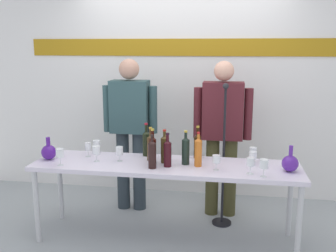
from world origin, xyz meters
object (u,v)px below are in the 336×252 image
wine_bottle_1 (164,148)px  wine_bottle_6 (186,150)px  wine_bottle_4 (198,151)px  wine_glass_right_2 (251,162)px  display_table (165,170)px  wine_glass_left_1 (88,147)px  wine_glass_right_1 (253,151)px  microphone_stand (223,179)px  decanter_blue_left (49,152)px  wine_bottle_3 (146,142)px  wine_glass_left_0 (60,153)px  wine_bottle_5 (153,149)px  wine_glass_right_0 (216,159)px  decanter_blue_right (290,163)px  wine_glass_right_4 (264,164)px  wine_bottle_2 (151,147)px  wine_glass_left_3 (119,151)px  wine_glass_left_2 (97,145)px  wine_glass_right_3 (253,156)px  presenter_right (222,129)px  wine_bottle_7 (197,145)px  wine_glass_left_4 (96,150)px  wine_bottle_8 (168,152)px  presenter_left (130,125)px

wine_bottle_1 → wine_bottle_6: (0.20, -0.02, -0.00)m
wine_bottle_4 → wine_glass_right_2: size_ratio=2.18×
display_table → wine_glass_left_1: wine_glass_left_1 is taller
wine_glass_right_1 → microphone_stand: (-0.27, 0.22, -0.37)m
decanter_blue_left → wine_glass_left_1: size_ratio=1.53×
wine_bottle_3 → wine_glass_left_0: (-0.71, -0.44, -0.02)m
wine_bottle_5 → wine_glass_right_0: size_ratio=2.46×
decanter_blue_right → wine_bottle_4: bearing=178.2°
wine_glass_right_0 → wine_glass_right_4: wine_glass_right_4 is taller
wine_glass_right_4 → wine_bottle_1: bearing=163.6°
wine_bottle_2 → wine_glass_left_3: (-0.28, -0.08, -0.03)m
wine_bottle_3 → wine_glass_left_0: 0.83m
decanter_blue_right → wine_bottle_6: (-0.92, 0.06, 0.06)m
wine_bottle_2 → wine_glass_right_4: bearing=-17.0°
wine_glass_left_0 → wine_glass_right_2: 1.70m
wine_glass_left_2 → wine_glass_right_1: size_ratio=1.03×
wine_glass_right_1 → wine_glass_right_2: size_ratio=0.97×
wine_glass_right_4 → wine_bottle_3: bearing=157.2°
wine_glass_right_3 → presenter_right: bearing=117.8°
display_table → wine_bottle_1: (-0.01, 0.04, 0.20)m
wine_bottle_7 → wine_glass_left_2: bearing=-177.7°
wine_glass_left_4 → wine_glass_right_4: same height
wine_glass_right_2 → wine_glass_right_3: wine_glass_right_2 is taller
wine_bottle_6 → wine_glass_left_0: size_ratio=2.01×
display_table → wine_bottle_8: bearing=-66.6°
wine_bottle_1 → wine_glass_right_1: size_ratio=2.24×
wine_bottle_5 → wine_glass_right_2: 0.88m
wine_bottle_6 → wine_glass_left_4: 0.84m
wine_glass_right_2 → microphone_stand: 0.71m
presenter_left → wine_glass_right_1: presenter_left is taller
wine_bottle_7 → decanter_blue_right: bearing=-18.7°
wine_bottle_7 → wine_glass_right_4: (0.59, -0.46, -0.02)m
display_table → presenter_left: bearing=127.9°
wine_glass_left_2 → wine_glass_right_3: bearing=-4.1°
wine_bottle_5 → microphone_stand: 0.87m
decanter_blue_right → wine_bottle_8: wine_bottle_8 is taller
wine_glass_right_4 → wine_glass_left_0: bearing=179.3°
wine_bottle_2 → wine_glass_right_3: bearing=-0.2°
wine_bottle_4 → wine_bottle_5: bearing=-178.3°
presenter_right → wine_glass_left_1: bearing=-157.5°
wine_bottle_2 → wine_bottle_3: 0.16m
wine_bottle_8 → microphone_stand: 0.79m
decanter_blue_right → wine_glass_left_4: decanter_blue_right is taller
wine_bottle_7 → wine_bottle_6: bearing=-112.3°
wine_bottle_4 → wine_glass_right_2: (0.46, -0.15, -0.03)m
decanter_blue_right → presenter_left: presenter_left is taller
wine_glass_right_0 → wine_bottle_7: bearing=119.5°
wine_bottle_3 → wine_glass_right_2: size_ratio=2.27×
presenter_left → wine_glass_left_3: bearing=-84.6°
wine_glass_right_2 → wine_glass_left_4: bearing=174.7°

